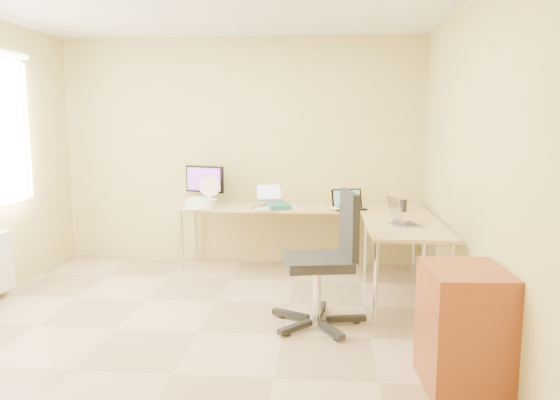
# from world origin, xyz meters

# --- Properties ---
(floor) EXTENTS (4.50, 4.50, 0.00)m
(floor) POSITION_xyz_m (0.00, 0.00, 0.00)
(floor) COLOR tan
(floor) RESTS_ON ground
(wall_back) EXTENTS (4.50, 0.00, 4.50)m
(wall_back) POSITION_xyz_m (0.00, 2.25, 1.30)
(wall_back) COLOR #CDBB84
(wall_back) RESTS_ON ground
(wall_front) EXTENTS (4.50, 0.00, 4.50)m
(wall_front) POSITION_xyz_m (0.00, -2.25, 1.30)
(wall_front) COLOR #CDBB84
(wall_front) RESTS_ON ground
(wall_right) EXTENTS (0.00, 4.50, 4.50)m
(wall_right) POSITION_xyz_m (2.10, 0.00, 1.30)
(wall_right) COLOR #CDBB84
(wall_right) RESTS_ON ground
(desk_main) EXTENTS (2.65, 0.70, 0.73)m
(desk_main) POSITION_xyz_m (0.72, 1.85, 0.36)
(desk_main) COLOR tan
(desk_main) RESTS_ON ground
(desk_return) EXTENTS (0.70, 1.30, 0.73)m
(desk_return) POSITION_xyz_m (1.70, 0.85, 0.36)
(desk_return) COLOR tan
(desk_return) RESTS_ON ground
(monitor) EXTENTS (0.51, 0.31, 0.42)m
(monitor) POSITION_xyz_m (-0.40, 2.05, 0.94)
(monitor) COLOR black
(monitor) RESTS_ON desk_main
(book_stack) EXTENTS (0.31, 0.36, 0.05)m
(book_stack) POSITION_xyz_m (0.48, 1.64, 0.76)
(book_stack) COLOR #246259
(book_stack) RESTS_ON desk_main
(laptop_center) EXTENTS (0.36, 0.32, 0.19)m
(laptop_center) POSITION_xyz_m (0.39, 1.77, 0.88)
(laptop_center) COLOR silver
(laptop_center) RESTS_ON desk_main
(laptop_black) EXTENTS (0.39, 0.34, 0.21)m
(laptop_black) POSITION_xyz_m (1.23, 1.64, 0.84)
(laptop_black) COLOR black
(laptop_black) RESTS_ON desk_main
(keyboard) EXTENTS (0.49, 0.29, 0.02)m
(keyboard) POSITION_xyz_m (0.46, 1.59, 0.74)
(keyboard) COLOR white
(keyboard) RESTS_ON desk_main
(mouse) EXTENTS (0.12, 0.09, 0.04)m
(mouse) POSITION_xyz_m (1.08, 1.55, 0.75)
(mouse) COLOR silver
(mouse) RESTS_ON desk_main
(mug) EXTENTS (0.12, 0.12, 0.11)m
(mug) POSITION_xyz_m (-0.22, 1.55, 0.78)
(mug) COLOR beige
(mug) RESTS_ON desk_main
(cd_stack) EXTENTS (0.15, 0.15, 0.03)m
(cd_stack) POSITION_xyz_m (0.26, 1.55, 0.75)
(cd_stack) COLOR #BEBEBE
(cd_stack) RESTS_ON desk_main
(water_bottle) EXTENTS (0.08, 0.08, 0.26)m
(water_bottle) POSITION_xyz_m (-0.34, 1.85, 0.86)
(water_bottle) COLOR #4289C6
(water_bottle) RESTS_ON desk_main
(papers) EXTENTS (0.24, 0.30, 0.01)m
(papers) POSITION_xyz_m (-0.40, 1.59, 0.73)
(papers) COLOR white
(papers) RESTS_ON desk_main
(white_box) EXTENTS (0.25, 0.19, 0.09)m
(white_box) POSITION_xyz_m (-0.40, 1.74, 0.78)
(white_box) COLOR silver
(white_box) RESTS_ON desk_main
(desk_fan) EXTENTS (0.25, 0.25, 0.29)m
(desk_fan) POSITION_xyz_m (-0.28, 1.83, 0.88)
(desk_fan) COLOR white
(desk_fan) RESTS_ON desk_main
(black_cup) EXTENTS (0.09, 0.09, 0.12)m
(black_cup) POSITION_xyz_m (1.78, 1.55, 0.79)
(black_cup) COLOR black
(black_cup) RESTS_ON desk_main
(laptop_return) EXTENTS (0.37, 0.33, 0.21)m
(laptop_return) POSITION_xyz_m (1.70, 0.81, 0.83)
(laptop_return) COLOR #A5A4AC
(laptop_return) RESTS_ON desk_return
(office_chair) EXTENTS (0.78, 0.78, 1.11)m
(office_chair) POSITION_xyz_m (0.93, 0.23, 0.50)
(office_chair) COLOR black
(office_chair) RESTS_ON ground
(cabinet) EXTENTS (0.51, 0.61, 0.81)m
(cabinet) POSITION_xyz_m (1.85, -0.72, 0.36)
(cabinet) COLOR #9C7044
(cabinet) RESTS_ON ground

